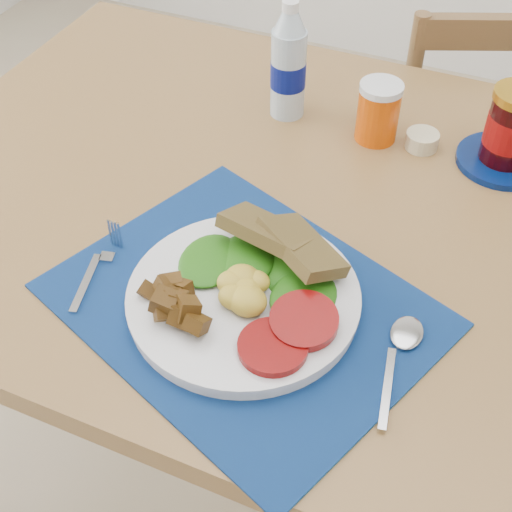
{
  "coord_description": "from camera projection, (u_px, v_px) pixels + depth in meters",
  "views": [
    {
      "loc": [
        0.19,
        -0.57,
        1.44
      ],
      "look_at": [
        -0.06,
        0.02,
        0.8
      ],
      "focal_mm": 50.0,
      "sensor_mm": 36.0,
      "label": 1
    }
  ],
  "objects": [
    {
      "name": "spoon",
      "position": [
        401.0,
        351.0,
        0.86
      ],
      "size": [
        0.04,
        0.17,
        0.0
      ],
      "rotation": [
        0.0,
        0.0,
        0.18
      ],
      "color": "#B2B5BA",
      "rests_on": "placemat"
    },
    {
      "name": "fork",
      "position": [
        100.0,
        266.0,
        0.96
      ],
      "size": [
        0.04,
        0.15,
        0.0
      ],
      "rotation": [
        0.0,
        0.0,
        0.25
      ],
      "color": "#B2B5BA",
      "rests_on": "placemat"
    },
    {
      "name": "water_bottle",
      "position": [
        288.0,
        67.0,
        1.17
      ],
      "size": [
        0.06,
        0.06,
        0.2
      ],
      "color": "#ADBFCC",
      "rests_on": "table"
    },
    {
      "name": "jam_on_saucer",
      "position": [
        510.0,
        133.0,
        1.09
      ],
      "size": [
        0.14,
        0.14,
        0.13
      ],
      "color": "#04184F",
      "rests_on": "table"
    },
    {
      "name": "ramekin",
      "position": [
        422.0,
        140.0,
        1.15
      ],
      "size": [
        0.05,
        0.05,
        0.03
      ],
      "primitive_type": "cylinder",
      "color": "beige",
      "rests_on": "table"
    },
    {
      "name": "breakfast_plate",
      "position": [
        238.0,
        294.0,
        0.9
      ],
      "size": [
        0.29,
        0.29,
        0.07
      ],
      "rotation": [
        0.0,
        0.0,
        -0.36
      ],
      "color": "silver",
      "rests_on": "placemat"
    },
    {
      "name": "placemat",
      "position": [
        244.0,
        305.0,
        0.91
      ],
      "size": [
        0.56,
        0.5,
        0.0
      ],
      "primitive_type": "cube",
      "rotation": [
        0.0,
        0.0,
        -0.37
      ],
      "color": "#040830",
      "rests_on": "table"
    },
    {
      "name": "juice_glass",
      "position": [
        378.0,
        113.0,
        1.14
      ],
      "size": [
        0.07,
        0.07,
        0.09
      ],
      "primitive_type": "cylinder",
      "color": "#D54905",
      "rests_on": "table"
    },
    {
      "name": "table",
      "position": [
        338.0,
        254.0,
        1.1
      ],
      "size": [
        1.4,
        0.9,
        0.75
      ],
      "color": "brown",
      "rests_on": "ground"
    },
    {
      "name": "chair_far",
      "position": [
        464.0,
        124.0,
        1.6
      ],
      "size": [
        0.48,
        0.47,
        1.01
      ],
      "rotation": [
        0.0,
        0.0,
        3.54
      ],
      "color": "brown",
      "rests_on": "ground"
    }
  ]
}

